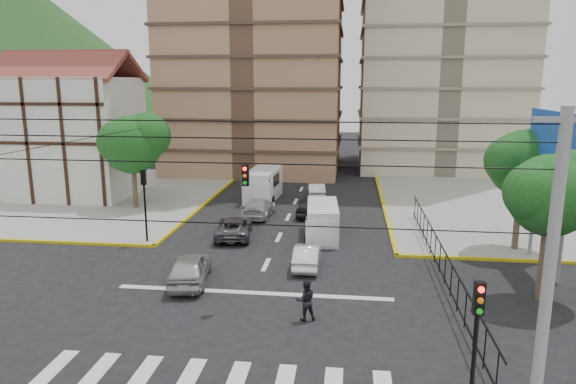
# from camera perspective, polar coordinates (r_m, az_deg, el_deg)

# --- Properties ---
(ground) EXTENTS (160.00, 160.00, 0.00)m
(ground) POSITION_cam_1_polar(r_m,az_deg,el_deg) (23.40, -4.49, -12.25)
(ground) COLOR black
(ground) RESTS_ON ground
(sidewalk_nw) EXTENTS (26.00, 26.00, 0.15)m
(sidewalk_nw) POSITION_cam_1_polar(r_m,az_deg,el_deg) (48.52, -23.35, -0.24)
(sidewalk_nw) COLOR gray
(sidewalk_nw) RESTS_ON ground
(sidewalk_ne) EXTENTS (26.00, 26.00, 0.15)m
(sidewalk_ne) POSITION_cam_1_polar(r_m,az_deg,el_deg) (44.81, 27.20, -1.56)
(sidewalk_ne) COLOR gray
(sidewalk_ne) RESTS_ON ground
(crosswalk_stripes) EXTENTS (12.00, 2.40, 0.01)m
(crosswalk_stripes) POSITION_cam_1_polar(r_m,az_deg,el_deg) (18.25, -8.42, -19.91)
(crosswalk_stripes) COLOR silver
(crosswalk_stripes) RESTS_ON ground
(stop_line) EXTENTS (13.00, 0.40, 0.01)m
(stop_line) POSITION_cam_1_polar(r_m,az_deg,el_deg) (24.48, -3.93, -11.09)
(stop_line) COLOR silver
(stop_line) RESTS_ON ground
(tudor_building) EXTENTS (10.80, 8.05, 12.23)m
(tudor_building) POSITION_cam_1_polar(r_m,az_deg,el_deg) (47.27, -22.83, 5.87)
(tudor_building) COLOR silver
(tudor_building) RESTS_ON ground
(distant_hill) EXTENTS (70.00, 70.00, 28.00)m
(distant_hill) POSITION_cam_1_polar(r_m,az_deg,el_deg) (108.61, -26.97, 13.18)
(distant_hill) COLOR #174519
(distant_hill) RESTS_ON ground
(park_fence) EXTENTS (0.10, 22.50, 1.66)m
(park_fence) POSITION_cam_1_polar(r_m,az_deg,el_deg) (27.55, 16.41, -8.88)
(park_fence) COLOR black
(park_fence) RESTS_ON ground
(billboard) EXTENTS (0.36, 6.20, 8.10)m
(billboard) POSITION_cam_1_polar(r_m,az_deg,el_deg) (28.94, 27.36, 3.54)
(billboard) COLOR slate
(billboard) RESTS_ON ground
(tree_park_a) EXTENTS (4.41, 3.60, 6.83)m
(tree_park_a) POSITION_cam_1_polar(r_m,az_deg,el_deg) (24.94, 27.31, 0.05)
(tree_park_a) COLOR #473828
(tree_park_a) RESTS_ON ground
(tree_park_c) EXTENTS (4.65, 3.80, 7.25)m
(tree_park_c) POSITION_cam_1_polar(r_m,az_deg,el_deg) (31.73, 24.78, 3.21)
(tree_park_c) COLOR #473828
(tree_park_c) RESTS_ON ground
(tree_tudor) EXTENTS (5.39, 4.40, 7.43)m
(tree_tudor) POSITION_cam_1_polar(r_m,az_deg,el_deg) (40.54, -16.81, 5.36)
(tree_tudor) COLOR #473828
(tree_tudor) RESTS_ON ground
(traffic_light_se) EXTENTS (0.28, 0.22, 4.40)m
(traffic_light_se) POSITION_cam_1_polar(r_m,az_deg,el_deg) (15.02, 20.17, -14.46)
(traffic_light_se) COLOR black
(traffic_light_se) RESTS_ON ground
(traffic_light_nw) EXTENTS (0.28, 0.22, 4.40)m
(traffic_light_nw) POSITION_cam_1_polar(r_m,az_deg,el_deg) (31.81, -15.67, -0.17)
(traffic_light_nw) COLOR black
(traffic_light_nw) RESTS_ON ground
(traffic_light_hanging) EXTENTS (18.00, 9.12, 0.92)m
(traffic_light_hanging) POSITION_cam_1_polar(r_m,az_deg,el_deg) (19.69, -5.93, 1.10)
(traffic_light_hanging) COLOR black
(traffic_light_hanging) RESTS_ON ground
(utility_pole_se) EXTENTS (1.40, 0.28, 9.00)m
(utility_pole_se) POSITION_cam_1_polar(r_m,az_deg,el_deg) (13.66, 26.80, -10.19)
(utility_pole_se) COLOR slate
(utility_pole_se) RESTS_ON ground
(van_right_lane) EXTENTS (2.22, 4.91, 2.16)m
(van_right_lane) POSITION_cam_1_polar(r_m,az_deg,el_deg) (32.13, 3.82, -3.41)
(van_right_lane) COLOR silver
(van_right_lane) RESTS_ON ground
(van_left_lane) EXTENTS (2.52, 5.71, 2.52)m
(van_left_lane) POSITION_cam_1_polar(r_m,az_deg,el_deg) (42.48, -2.83, 0.70)
(van_left_lane) COLOR silver
(van_left_lane) RESTS_ON ground
(car_silver_front_left) EXTENTS (2.40, 4.58, 1.49)m
(car_silver_front_left) POSITION_cam_1_polar(r_m,az_deg,el_deg) (25.77, -10.84, -8.31)
(car_silver_front_left) COLOR #B4B4B9
(car_silver_front_left) RESTS_ON ground
(car_white_front_right) EXTENTS (1.33, 3.75, 1.23)m
(car_white_front_right) POSITION_cam_1_polar(r_m,az_deg,el_deg) (27.47, 2.14, -7.06)
(car_white_front_right) COLOR white
(car_white_front_right) RESTS_ON ground
(car_grey_mid_left) EXTENTS (2.76, 4.88, 1.29)m
(car_grey_mid_left) POSITION_cam_1_polar(r_m,az_deg,el_deg) (32.73, -6.04, -3.89)
(car_grey_mid_left) COLOR #56575D
(car_grey_mid_left) RESTS_ON ground
(car_silver_rear_left) EXTENTS (2.07, 4.71, 1.35)m
(car_silver_rear_left) POSITION_cam_1_polar(r_m,az_deg,el_deg) (37.45, -3.24, -1.74)
(car_silver_rear_left) COLOR silver
(car_silver_rear_left) RESTS_ON ground
(car_darkgrey_mid_right) EXTENTS (1.89, 4.21, 1.41)m
(car_darkgrey_mid_right) POSITION_cam_1_polar(r_m,az_deg,el_deg) (37.77, 2.40, -1.56)
(car_darkgrey_mid_right) COLOR black
(car_darkgrey_mid_right) RESTS_ON ground
(car_white_rear_right) EXTENTS (1.81, 4.01, 1.28)m
(car_white_rear_right) POSITION_cam_1_polar(r_m,az_deg,el_deg) (43.52, 3.17, 0.18)
(car_white_rear_right) COLOR silver
(car_white_rear_right) RESTS_ON ground
(pedestrian_crosswalk) EXTENTS (0.97, 0.84, 1.72)m
(pedestrian_crosswalk) POSITION_cam_1_polar(r_m,az_deg,el_deg) (21.55, 1.97, -11.94)
(pedestrian_crosswalk) COLOR black
(pedestrian_crosswalk) RESTS_ON ground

